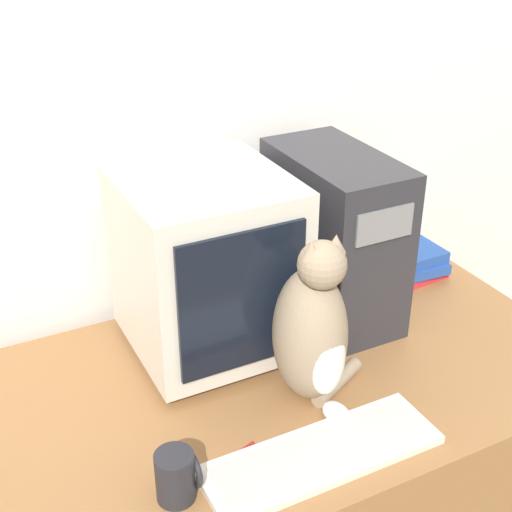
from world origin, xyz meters
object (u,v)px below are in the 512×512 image
pen (224,463)px  mug (177,476)px  crt_monitor (207,265)px  keyboard (321,455)px  book_stack (413,259)px  computer_tower (333,237)px  cat (313,331)px

pen → mug: size_ratio=1.51×
crt_monitor → pen: size_ratio=2.86×
keyboard → pen: keyboard is taller
book_stack → pen: 0.93m
computer_tower → pen: size_ratio=2.81×
cat → keyboard: bearing=-118.3°
mug → crt_monitor: bearing=59.1°
pen → cat: bearing=21.7°
cat → book_stack: size_ratio=2.09×
computer_tower → book_stack: bearing=10.8°
keyboard → mug: bearing=172.3°
keyboard → cat: bearing=65.8°
pen → keyboard: bearing=-22.1°
crt_monitor → computer_tower: size_ratio=1.02×
keyboard → computer_tower: bearing=56.2°
crt_monitor → keyboard: crt_monitor is taller
cat → book_stack: 0.67m
keyboard → mug: 0.30m
book_stack → mug: size_ratio=1.89×
keyboard → crt_monitor: bearing=95.4°
book_stack → crt_monitor: bearing=-174.0°
book_stack → computer_tower: bearing=-169.2°
crt_monitor → pen: crt_monitor is taller
mug → keyboard: bearing=-7.7°
keyboard → cat: size_ratio=1.22×
cat → mug: 0.41m
keyboard → book_stack: book_stack is taller
crt_monitor → keyboard: (0.04, -0.45, -0.22)m
crt_monitor → computer_tower: bearing=1.5°
computer_tower → mug: bearing=-144.8°
crt_monitor → keyboard: 0.51m
crt_monitor → cat: 0.31m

